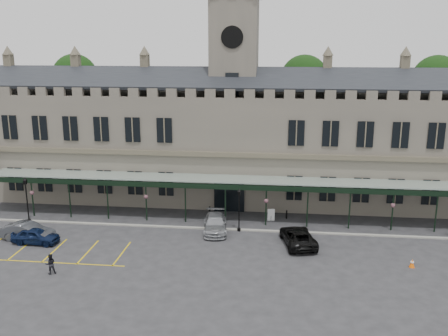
# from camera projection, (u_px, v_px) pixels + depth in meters

# --- Properties ---
(ground) EXTENTS (140.00, 140.00, 0.00)m
(ground) POSITION_uv_depth(u_px,v_px,m) (216.00, 253.00, 42.67)
(ground) COLOR #2A2A2C
(station_building) EXTENTS (60.00, 10.36, 17.30)m
(station_building) POSITION_uv_depth(u_px,v_px,m) (234.00, 142.00, 56.38)
(station_building) COLOR #5B564C
(station_building) RESTS_ON ground
(clock_tower) EXTENTS (5.60, 5.60, 24.80)m
(clock_tower) POSITION_uv_depth(u_px,v_px,m) (234.00, 83.00, 54.82)
(clock_tower) COLOR #5B564C
(clock_tower) RESTS_ON ground
(canopy) EXTENTS (50.00, 4.10, 4.30)m
(canopy) POSITION_uv_depth(u_px,v_px,m) (226.00, 200.00, 49.26)
(canopy) COLOR #8C9E93
(canopy) RESTS_ON ground
(kerb) EXTENTS (60.00, 0.40, 0.12)m
(kerb) POSITION_uv_depth(u_px,v_px,m) (223.00, 229.00, 47.95)
(kerb) COLOR gray
(kerb) RESTS_ON ground
(parking_markings) EXTENTS (16.00, 6.00, 0.01)m
(parking_markings) POSITION_uv_depth(u_px,v_px,m) (52.00, 253.00, 42.75)
(parking_markings) COLOR gold
(parking_markings) RESTS_ON ground
(tree_behind_left) EXTENTS (6.00, 6.00, 16.00)m
(tree_behind_left) POSITION_uv_depth(u_px,v_px,m) (75.00, 78.00, 65.97)
(tree_behind_left) COLOR #332314
(tree_behind_left) RESTS_ON ground
(tree_behind_mid) EXTENTS (6.00, 6.00, 16.00)m
(tree_behind_mid) POSITION_uv_depth(u_px,v_px,m) (304.00, 80.00, 62.69)
(tree_behind_mid) COLOR #332314
(tree_behind_mid) RESTS_ON ground
(tree_behind_right) EXTENTS (6.00, 6.00, 16.00)m
(tree_behind_right) POSITION_uv_depth(u_px,v_px,m) (436.00, 81.00, 60.94)
(tree_behind_right) COLOR #332314
(tree_behind_right) RESTS_ON ground
(lamp_post_left) EXTENTS (0.44, 0.44, 4.66)m
(lamp_post_left) POSITION_uv_depth(u_px,v_px,m) (27.00, 196.00, 49.29)
(lamp_post_left) COLOR black
(lamp_post_left) RESTS_ON ground
(lamp_post_mid) EXTENTS (0.40, 0.40, 4.22)m
(lamp_post_mid) POSITION_uv_depth(u_px,v_px,m) (239.00, 206.00, 47.01)
(lamp_post_mid) COLOR black
(lamp_post_mid) RESTS_ON ground
(traffic_cone) EXTENTS (0.44, 0.44, 0.69)m
(traffic_cone) POSITION_uv_depth(u_px,v_px,m) (412.00, 263.00, 39.91)
(traffic_cone) COLOR #FF6108
(traffic_cone) RESTS_ON ground
(sign_board) EXTENTS (0.72, 0.13, 1.23)m
(sign_board) POSITION_uv_depth(u_px,v_px,m) (271.00, 215.00, 50.24)
(sign_board) COLOR black
(sign_board) RESTS_ON ground
(bollard_left) EXTENTS (0.17, 0.17, 0.97)m
(bollard_left) POSITION_uv_depth(u_px,v_px,m) (210.00, 211.00, 51.78)
(bollard_left) COLOR black
(bollard_left) RESTS_ON ground
(bollard_right) EXTENTS (0.16, 0.16, 0.87)m
(bollard_right) POSITION_uv_depth(u_px,v_px,m) (287.00, 214.00, 50.86)
(bollard_right) COLOR black
(bollard_right) RESTS_ON ground
(car_left_a) EXTENTS (4.29, 1.87, 1.44)m
(car_left_a) POSITION_uv_depth(u_px,v_px,m) (35.00, 236.00, 44.54)
(car_left_a) COLOR #0C1837
(car_left_a) RESTS_ON ground
(car_left_b) EXTENTS (5.07, 2.33, 1.61)m
(car_left_b) POSITION_uv_depth(u_px,v_px,m) (28.00, 232.00, 45.29)
(car_left_b) COLOR #3C3F44
(car_left_b) RESTS_ON ground
(car_taxi) EXTENTS (2.77, 5.49, 1.53)m
(car_taxi) POSITION_uv_depth(u_px,v_px,m) (215.00, 224.00, 47.39)
(car_taxi) COLOR gray
(car_taxi) RESTS_ON ground
(car_van) EXTENTS (3.60, 5.85, 1.51)m
(car_van) POSITION_uv_depth(u_px,v_px,m) (298.00, 237.00, 44.25)
(car_van) COLOR black
(car_van) RESTS_ON ground
(person_b) EXTENTS (1.00, 0.94, 1.64)m
(person_b) POSITION_uv_depth(u_px,v_px,m) (50.00, 264.00, 38.70)
(person_b) COLOR black
(person_b) RESTS_ON ground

